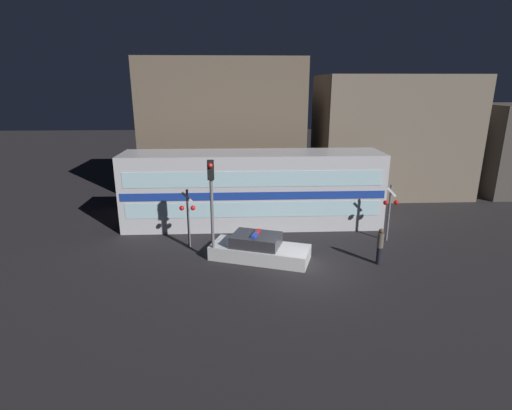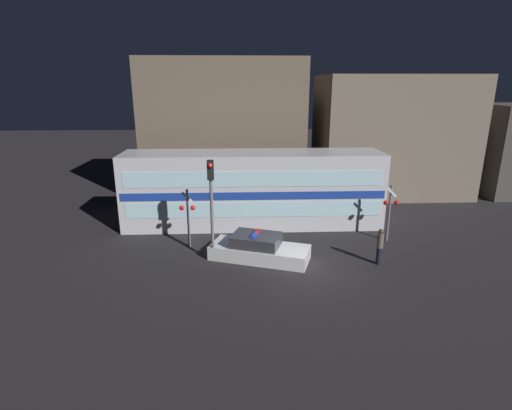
{
  "view_description": "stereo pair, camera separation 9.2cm",
  "coord_description": "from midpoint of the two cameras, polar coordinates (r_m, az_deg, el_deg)",
  "views": [
    {
      "loc": [
        -2.99,
        -16.64,
        8.32
      ],
      "look_at": [
        -2.01,
        4.06,
        2.01
      ],
      "focal_mm": 28.0,
      "sensor_mm": 36.0,
      "label": 1
    },
    {
      "loc": [
        -2.89,
        -16.64,
        8.32
      ],
      "look_at": [
        -2.01,
        4.06,
        2.01
      ],
      "focal_mm": 28.0,
      "sensor_mm": 36.0,
      "label": 2
    }
  ],
  "objects": [
    {
      "name": "ground_plane",
      "position": [
        18.83,
        6.65,
        -9.4
      ],
      "size": [
        120.0,
        120.0,
        0.0
      ],
      "primitive_type": "plane",
      "color": "#262326"
    },
    {
      "name": "traffic_light_corner",
      "position": [
        18.75,
        -6.51,
        1.24
      ],
      "size": [
        0.3,
        0.46,
        4.98
      ],
      "color": "slate",
      "rests_on": "ground_plane"
    },
    {
      "name": "building_left",
      "position": [
        31.23,
        -4.73,
        10.85
      ],
      "size": [
        11.74,
        6.9,
        10.08
      ],
      "color": "brown",
      "rests_on": "ground_plane"
    },
    {
      "name": "pedestrian",
      "position": [
        19.94,
        17.15,
        -5.62
      ],
      "size": [
        0.3,
        0.3,
        1.81
      ],
      "color": "black",
      "rests_on": "ground_plane"
    },
    {
      "name": "crossing_signal_far",
      "position": [
        20.99,
        -9.82,
        -1.26
      ],
      "size": [
        0.83,
        0.34,
        3.14
      ],
      "color": "slate",
      "rests_on": "ground_plane"
    },
    {
      "name": "building_center",
      "position": [
        33.05,
        18.57,
        9.39
      ],
      "size": [
        11.17,
        6.69,
        8.95
      ],
      "color": "#726656",
      "rests_on": "ground_plane"
    },
    {
      "name": "crossing_signal_near",
      "position": [
        22.71,
        18.45,
        -0.46
      ],
      "size": [
        0.83,
        0.34,
        3.17
      ],
      "color": "slate",
      "rests_on": "ground_plane"
    },
    {
      "name": "police_car",
      "position": [
        19.78,
        0.29,
        -6.33
      ],
      "size": [
        5.15,
        3.3,
        1.37
      ],
      "rotation": [
        0.0,
        0.0,
        -0.33
      ],
      "color": "silver",
      "rests_on": "ground_plane"
    },
    {
      "name": "train",
      "position": [
        24.04,
        -0.57,
        2.27
      ],
      "size": [
        15.34,
        3.07,
        4.47
      ],
      "color": "silver",
      "rests_on": "ground_plane"
    }
  ]
}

